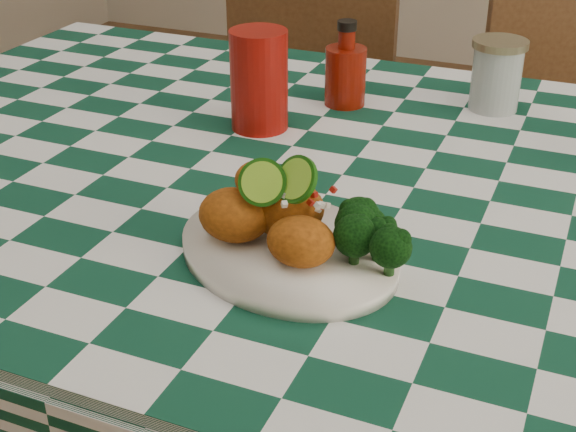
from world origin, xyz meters
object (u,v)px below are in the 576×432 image
at_px(plate, 288,251).
at_px(wooden_chair_right, 576,212).
at_px(dining_table, 334,392).
at_px(red_tumbler, 259,80).
at_px(fried_chicken_pile, 285,204).
at_px(ketchup_bottle, 346,63).
at_px(mason_jar, 497,75).
at_px(wooden_chair_left, 286,152).

relative_size(plate, wooden_chair_right, 0.32).
relative_size(dining_table, red_tumbler, 10.66).
height_order(fried_chicken_pile, ketchup_bottle, ketchup_bottle).
bearing_deg(red_tumbler, plate, -60.78).
xyz_separation_m(mason_jar, wooden_chair_left, (-0.52, 0.35, -0.37)).
bearing_deg(dining_table, mason_jar, 66.44).
bearing_deg(mason_jar, wooden_chair_left, 146.31).
distance_m(plate, red_tumbler, 0.40).
bearing_deg(wooden_chair_left, ketchup_bottle, -60.24).
relative_size(fried_chicken_pile, mason_jar, 1.36).
bearing_deg(dining_table, plate, -86.20).
height_order(red_tumbler, mason_jar, red_tumbler).
height_order(fried_chicken_pile, red_tumbler, red_tumbler).
distance_m(ketchup_bottle, wooden_chair_right, 0.74).
distance_m(fried_chicken_pile, wooden_chair_right, 1.08).
height_order(red_tumbler, ketchup_bottle, red_tumbler).
xyz_separation_m(red_tumbler, wooden_chair_left, (-0.20, 0.57, -0.39)).
relative_size(dining_table, mason_jar, 14.15).
relative_size(plate, fried_chicken_pile, 1.76).
bearing_deg(plate, wooden_chair_right, 73.05).
xyz_separation_m(dining_table, fried_chicken_pile, (0.01, -0.23, 0.46)).
xyz_separation_m(dining_table, red_tumbler, (-0.18, 0.11, 0.47)).
xyz_separation_m(ketchup_bottle, wooden_chair_left, (-0.29, 0.42, -0.38)).
distance_m(plate, wooden_chair_left, 1.05).
height_order(plate, ketchup_bottle, ketchup_bottle).
height_order(red_tumbler, wooden_chair_right, red_tumbler).
bearing_deg(fried_chicken_pile, ketchup_bottle, 101.48).
bearing_deg(wooden_chair_right, plate, -130.18).
bearing_deg(plate, ketchup_bottle, 101.85).
distance_m(dining_table, wooden_chair_right, 0.78).
distance_m(dining_table, mason_jar, 0.58).
distance_m(ketchup_bottle, mason_jar, 0.25).
relative_size(fried_chicken_pile, ketchup_bottle, 1.12).
distance_m(mason_jar, wooden_chair_left, 0.73).
relative_size(fried_chicken_pile, red_tumbler, 1.02).
xyz_separation_m(red_tumbler, ketchup_bottle, (0.09, 0.15, -0.01)).
xyz_separation_m(fried_chicken_pile, wooden_chair_left, (-0.39, 0.92, -0.38)).
xyz_separation_m(fried_chicken_pile, ketchup_bottle, (-0.10, 0.50, 0.00)).
xyz_separation_m(fried_chicken_pile, red_tumbler, (-0.19, 0.35, 0.01)).
bearing_deg(red_tumbler, ketchup_bottle, 59.22).
relative_size(red_tumbler, wooden_chair_right, 0.18).
xyz_separation_m(dining_table, plate, (0.02, -0.23, 0.40)).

